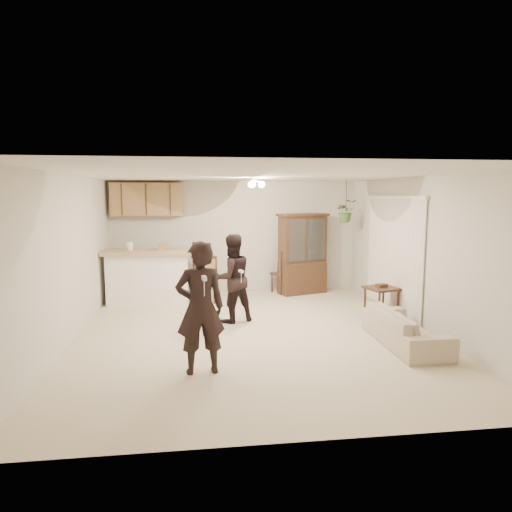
{
  "coord_description": "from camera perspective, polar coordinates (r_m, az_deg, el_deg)",
  "views": [
    {
      "loc": [
        -0.85,
        -6.99,
        2.2
      ],
      "look_at": [
        0.11,
        0.4,
        1.19
      ],
      "focal_mm": 32.0,
      "sensor_mm": 36.0,
      "label": 1
    }
  ],
  "objects": [
    {
      "name": "floor",
      "position": [
        7.38,
        -0.47,
        -9.66
      ],
      "size": [
        6.5,
        6.5,
        0.0
      ],
      "primitive_type": "plane",
      "color": "#C1B092",
      "rests_on": "ground"
    },
    {
      "name": "ceiling",
      "position": [
        7.05,
        -0.49,
        10.12
      ],
      "size": [
        5.5,
        6.5,
        0.02
      ],
      "primitive_type": "cube",
      "color": "silver",
      "rests_on": "wall_back"
    },
    {
      "name": "wall_back",
      "position": [
        10.32,
        -2.66,
        2.41
      ],
      "size": [
        5.5,
        0.02,
        2.5
      ],
      "primitive_type": "cube",
      "color": "beige",
      "rests_on": "ground"
    },
    {
      "name": "wall_front",
      "position": [
        3.95,
        5.27,
        -6.27
      ],
      "size": [
        5.5,
        0.02,
        2.5
      ],
      "primitive_type": "cube",
      "color": "beige",
      "rests_on": "ground"
    },
    {
      "name": "wall_left",
      "position": [
        7.31,
        -22.41,
        -0.37
      ],
      "size": [
        0.02,
        6.5,
        2.5
      ],
      "primitive_type": "cube",
      "color": "beige",
      "rests_on": "ground"
    },
    {
      "name": "wall_right",
      "position": [
        7.92,
        19.68,
        0.35
      ],
      "size": [
        0.02,
        6.5,
        2.5
      ],
      "primitive_type": "cube",
      "color": "beige",
      "rests_on": "ground"
    },
    {
      "name": "breakfast_bar",
      "position": [
        9.55,
        -13.32,
        -2.77
      ],
      "size": [
        1.6,
        0.55,
        1.0
      ],
      "primitive_type": "cube",
      "color": "white",
      "rests_on": "floor"
    },
    {
      "name": "bar_top",
      "position": [
        9.47,
        -13.42,
        0.5
      ],
      "size": [
        1.75,
        0.7,
        0.08
      ],
      "primitive_type": "cube",
      "color": "tan",
      "rests_on": "breakfast_bar"
    },
    {
      "name": "upper_cabinets",
      "position": [
        10.12,
        -13.47,
        6.92
      ],
      "size": [
        1.5,
        0.34,
        0.7
      ],
      "primitive_type": "cube",
      "color": "olive",
      "rests_on": "wall_back"
    },
    {
      "name": "vertical_blinds",
      "position": [
        8.73,
        16.73,
        0.12
      ],
      "size": [
        0.06,
        2.3,
        2.1
      ],
      "primitive_type": null,
      "color": "silver",
      "rests_on": "wall_right"
    },
    {
      "name": "ceiling_fixture",
      "position": [
        8.26,
        -0.11,
        9.08
      ],
      "size": [
        0.36,
        0.36,
        0.2
      ],
      "primitive_type": null,
      "color": "#FFE5BF",
      "rests_on": "ceiling"
    },
    {
      "name": "hanging_plant",
      "position": [
        9.91,
        11.17,
        5.53
      ],
      "size": [
        0.43,
        0.37,
        0.48
      ],
      "primitive_type": "imported",
      "color": "#2F5622",
      "rests_on": "ceiling"
    },
    {
      "name": "plant_cord",
      "position": [
        9.91,
        11.22,
        7.4
      ],
      "size": [
        0.01,
        0.01,
        0.65
      ],
      "primitive_type": "cylinder",
      "color": "black",
      "rests_on": "ceiling"
    },
    {
      "name": "sofa",
      "position": [
        7.1,
        18.16,
        -7.67
      ],
      "size": [
        0.75,
        1.88,
        0.73
      ],
      "primitive_type": "imported",
      "rotation": [
        0.0,
        0.0,
        1.56
      ],
      "color": "beige",
      "rests_on": "floor"
    },
    {
      "name": "adult",
      "position": [
        5.63,
        -6.99,
        -5.73
      ],
      "size": [
        0.7,
        0.51,
        1.8
      ],
      "primitive_type": "imported",
      "rotation": [
        0.0,
        0.0,
        3.26
      ],
      "color": "black",
      "rests_on": "floor"
    },
    {
      "name": "child",
      "position": [
        7.91,
        -3.05,
        -3.44
      ],
      "size": [
        0.8,
        0.72,
        1.35
      ],
      "primitive_type": "imported",
      "rotation": [
        0.0,
        0.0,
        3.52
      ],
      "color": "black",
      "rests_on": "floor"
    },
    {
      "name": "china_hutch",
      "position": [
        10.19,
        5.82,
        0.22
      ],
      "size": [
        1.21,
        0.76,
        1.78
      ],
      "rotation": [
        0.0,
        0.0,
        0.31
      ],
      "color": "#3B2815",
      "rests_on": "floor"
    },
    {
      "name": "side_table",
      "position": [
        8.5,
        15.38,
        -5.56
      ],
      "size": [
        0.63,
        0.63,
        0.62
      ],
      "rotation": [
        0.0,
        0.0,
        0.27
      ],
      "color": "#3B2815",
      "rests_on": "floor"
    },
    {
      "name": "chair_bar",
      "position": [
        9.47,
        -6.15,
        -4.16
      ],
      "size": [
        0.47,
        0.47,
        0.93
      ],
      "rotation": [
        0.0,
        0.0,
        -0.15
      ],
      "color": "#3B2815",
      "rests_on": "floor"
    },
    {
      "name": "chair_hutch_left",
      "position": [
        9.68,
        -7.63,
        -3.48
      ],
      "size": [
        0.74,
        0.74,
        1.19
      ],
      "rotation": [
        0.0,
        0.0,
        -0.71
      ],
      "color": "#3B2815",
      "rests_on": "floor"
    },
    {
      "name": "chair_hutch_right",
      "position": [
        10.28,
        3.37,
        -3.11
      ],
      "size": [
        0.56,
        0.56,
        0.97
      ],
      "rotation": [
        0.0,
        0.0,
        3.54
      ],
      "color": "#3B2815",
      "rests_on": "floor"
    },
    {
      "name": "controller_adult",
      "position": [
        5.18,
        -6.5,
        -2.77
      ],
      "size": [
        0.06,
        0.15,
        0.04
      ],
      "primitive_type": "cube",
      "rotation": [
        0.0,
        0.0,
        3.26
      ],
      "color": "white",
      "rests_on": "adult"
    },
    {
      "name": "controller_child",
      "position": [
        7.55,
        -1.86,
        -1.92
      ],
      "size": [
        0.09,
        0.14,
        0.04
      ],
      "primitive_type": "cube",
      "rotation": [
        0.0,
        0.0,
        3.52
      ],
      "color": "white",
      "rests_on": "child"
    }
  ]
}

